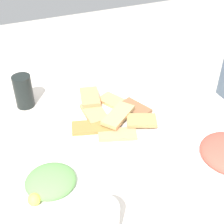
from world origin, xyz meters
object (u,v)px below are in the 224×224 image
(soda_can, at_px, (23,91))
(paper_napkin, at_px, (139,73))
(drinking_glass, at_px, (103,222))
(fork, at_px, (135,73))
(spoon, at_px, (143,72))
(salad_plate_greens, at_px, (51,183))
(dining_table, at_px, (111,137))
(pide_platter, at_px, (112,115))

(soda_can, height_order, paper_napkin, soda_can)
(drinking_glass, bearing_deg, paper_napkin, 146.90)
(fork, bearing_deg, drinking_glass, -13.50)
(paper_napkin, xyz_separation_m, fork, (0.00, -0.02, 0.00))
(drinking_glass, xyz_separation_m, fork, (-0.64, 0.40, -0.05))
(spoon, bearing_deg, salad_plate_greens, -31.74)
(dining_table, xyz_separation_m, pide_platter, (-0.01, 0.01, 0.09))
(soda_can, bearing_deg, pide_platter, 53.36)
(salad_plate_greens, bearing_deg, pide_platter, 128.41)
(soda_can, height_order, fork, soda_can)
(spoon, bearing_deg, soda_can, -68.30)
(dining_table, height_order, salad_plate_greens, salad_plate_greens)
(soda_can, xyz_separation_m, fork, (-0.04, 0.47, -0.06))
(paper_napkin, bearing_deg, spoon, 90.00)
(soda_can, distance_m, fork, 0.47)
(salad_plate_greens, height_order, drinking_glass, drinking_glass)
(pide_platter, xyz_separation_m, spoon, (-0.24, 0.24, -0.01))
(pide_platter, xyz_separation_m, paper_napkin, (-0.24, 0.22, -0.01))
(fork, bearing_deg, pide_platter, -22.37)
(spoon, bearing_deg, paper_napkin, -73.19)
(fork, bearing_deg, dining_table, -22.53)
(pide_platter, bearing_deg, drinking_glass, -25.76)
(drinking_glass, relative_size, spoon, 0.59)
(paper_napkin, bearing_deg, soda_can, -84.93)
(dining_table, relative_size, salad_plate_greens, 5.00)
(soda_can, bearing_deg, drinking_glass, 6.37)
(soda_can, bearing_deg, paper_napkin, 95.07)
(dining_table, height_order, fork, fork)
(pide_platter, relative_size, paper_napkin, 2.52)
(salad_plate_greens, bearing_deg, paper_napkin, 132.47)
(pide_platter, relative_size, soda_can, 2.84)
(dining_table, xyz_separation_m, paper_napkin, (-0.24, 0.23, 0.08))
(salad_plate_greens, distance_m, spoon, 0.69)
(dining_table, bearing_deg, fork, 139.01)
(salad_plate_greens, relative_size, paper_napkin, 1.66)
(dining_table, xyz_separation_m, drinking_glass, (0.40, -0.19, 0.13))
(soda_can, bearing_deg, fork, 95.27)
(pide_platter, distance_m, fork, 0.31)
(pide_platter, distance_m, paper_napkin, 0.33)
(pide_platter, bearing_deg, spoon, 134.57)
(pide_platter, relative_size, spoon, 1.95)
(dining_table, height_order, paper_napkin, paper_napkin)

